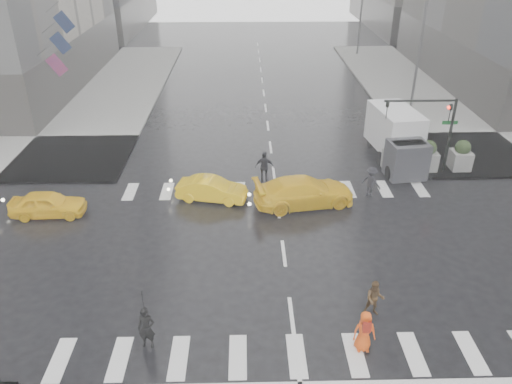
{
  "coord_description": "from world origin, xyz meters",
  "views": [
    {
      "loc": [
        -1.67,
        -18.26,
        12.95
      ],
      "look_at": [
        -1.19,
        2.0,
        2.04
      ],
      "focal_mm": 35.0,
      "sensor_mm": 36.0,
      "label": 1
    }
  ],
  "objects_px": {
    "pedestrian_orange": "(364,331)",
    "box_truck": "(397,137)",
    "taxi_front": "(48,204)",
    "pedestrian_brown": "(375,298)",
    "taxi_mid": "(212,189)",
    "traffic_signal_pole": "(435,121)"
  },
  "relations": [
    {
      "from": "pedestrian_brown",
      "to": "pedestrian_orange",
      "type": "xyz_separation_m",
      "value": [
        -0.76,
        -1.72,
        0.06
      ]
    },
    {
      "from": "pedestrian_orange",
      "to": "box_truck",
      "type": "distance_m",
      "value": 16.09
    },
    {
      "from": "pedestrian_brown",
      "to": "taxi_front",
      "type": "xyz_separation_m",
      "value": [
        -14.62,
        7.62,
        -0.11
      ]
    },
    {
      "from": "pedestrian_brown",
      "to": "box_truck",
      "type": "xyz_separation_m",
      "value": [
        4.44,
        13.48,
        0.92
      ]
    },
    {
      "from": "taxi_front",
      "to": "traffic_signal_pole",
      "type": "bearing_deg",
      "value": -79.61
    },
    {
      "from": "pedestrian_brown",
      "to": "traffic_signal_pole",
      "type": "bearing_deg",
      "value": 73.4
    },
    {
      "from": "taxi_mid",
      "to": "box_truck",
      "type": "relative_size",
      "value": 0.63
    },
    {
      "from": "pedestrian_orange",
      "to": "box_truck",
      "type": "xyz_separation_m",
      "value": [
        5.2,
        15.21,
        0.87
      ]
    },
    {
      "from": "pedestrian_orange",
      "to": "box_truck",
      "type": "bearing_deg",
      "value": 70.01
    },
    {
      "from": "pedestrian_brown",
      "to": "taxi_front",
      "type": "relative_size",
      "value": 0.4
    },
    {
      "from": "traffic_signal_pole",
      "to": "box_truck",
      "type": "height_order",
      "value": "traffic_signal_pole"
    },
    {
      "from": "taxi_front",
      "to": "box_truck",
      "type": "relative_size",
      "value": 0.63
    },
    {
      "from": "pedestrian_orange",
      "to": "taxi_front",
      "type": "distance_m",
      "value": 16.72
    },
    {
      "from": "taxi_front",
      "to": "box_truck",
      "type": "bearing_deg",
      "value": -74.55
    },
    {
      "from": "pedestrian_brown",
      "to": "pedestrian_orange",
      "type": "bearing_deg",
      "value": -103.97
    },
    {
      "from": "taxi_mid",
      "to": "pedestrian_orange",
      "type": "bearing_deg",
      "value": -139.88
    },
    {
      "from": "taxi_mid",
      "to": "box_truck",
      "type": "height_order",
      "value": "box_truck"
    },
    {
      "from": "taxi_front",
      "to": "taxi_mid",
      "type": "bearing_deg",
      "value": -81.82
    },
    {
      "from": "pedestrian_brown",
      "to": "taxi_mid",
      "type": "height_order",
      "value": "pedestrian_brown"
    },
    {
      "from": "traffic_signal_pole",
      "to": "box_truck",
      "type": "xyz_separation_m",
      "value": [
        -1.51,
        1.48,
        -1.55
      ]
    },
    {
      "from": "traffic_signal_pole",
      "to": "taxi_front",
      "type": "bearing_deg",
      "value": -167.95
    },
    {
      "from": "traffic_signal_pole",
      "to": "pedestrian_orange",
      "type": "distance_m",
      "value": 15.47
    }
  ]
}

